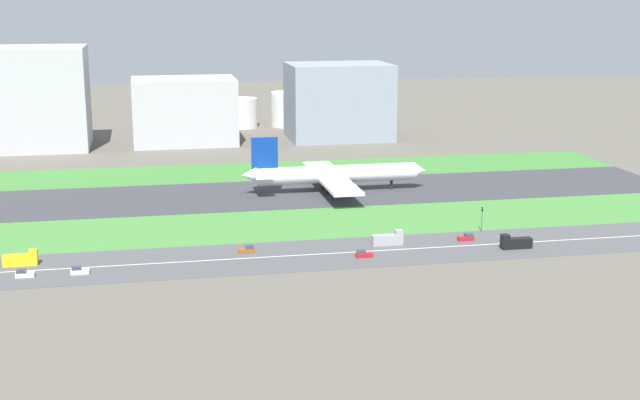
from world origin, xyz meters
name	(u,v)px	position (x,y,z in m)	size (l,w,h in m)	color
ground_plane	(274,194)	(0.00, 0.00, 0.00)	(800.00, 800.00, 0.00)	#5B564C
runway	(274,194)	(0.00, 0.00, 0.05)	(280.00, 46.00, 0.10)	#38383D
grass_median_north	(259,171)	(0.00, 41.00, 0.05)	(280.00, 36.00, 0.10)	#3D7A33
grass_median_south	(294,224)	(0.00, -41.00, 0.05)	(280.00, 36.00, 0.10)	#427F38
highway	(314,255)	(0.00, -73.00, 0.05)	(280.00, 28.00, 0.10)	#4C4C4F
highway_centerline	(314,254)	(0.00, -73.00, 0.11)	(266.00, 0.50, 0.01)	silver
airliner	(332,174)	(20.30, 0.00, 6.23)	(65.00, 56.00, 19.70)	white
car_5	(24,274)	(-72.29, -78.00, 0.92)	(4.40, 1.80, 2.00)	silver
car_4	(247,250)	(-17.08, -68.00, 0.92)	(4.40, 1.80, 2.00)	brown
car_3	(467,237)	(43.95, -68.00, 0.92)	(4.40, 1.80, 2.00)	#B2191E
car_2	(363,254)	(12.01, -78.00, 0.92)	(4.40, 1.80, 2.00)	#B2191E
car_1	(79,271)	(-59.43, -78.00, 0.92)	(4.40, 1.80, 2.00)	silver
truck_0	(21,259)	(-74.09, -68.00, 1.67)	(8.40, 2.50, 4.00)	yellow
truck_2	(388,239)	(21.46, -68.00, 1.67)	(8.40, 2.50, 4.00)	#99999E
truck_1	(515,243)	(53.97, -78.00, 1.67)	(8.40, 2.50, 4.00)	black
traffic_light	(482,217)	(51.49, -60.01, 4.29)	(0.36, 0.50, 7.20)	#4C4C51
terminal_building	(34,98)	(-90.00, 114.00, 22.35)	(46.58, 39.11, 44.69)	#B2B2B7
hangar_building	(184,111)	(-24.40, 114.00, 14.91)	(46.36, 33.12, 29.82)	#B2B2B7
office_tower	(339,101)	(47.74, 114.00, 17.65)	(47.19, 35.61, 35.31)	gray
fuel_tank_west	(240,113)	(5.54, 159.00, 7.47)	(18.27, 18.27, 14.93)	silver
fuel_tank_centre	(294,109)	(33.98, 159.00, 8.77)	(24.04, 24.04, 17.53)	silver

